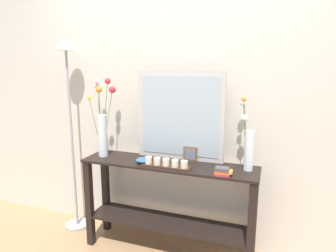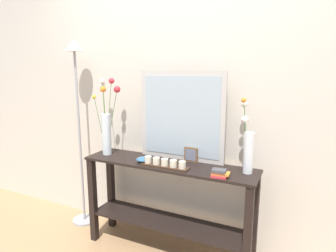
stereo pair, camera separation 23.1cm
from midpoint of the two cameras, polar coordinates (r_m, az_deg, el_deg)
ground_plane at (r=2.75m, az=-2.61°, el=-23.35°), size 7.00×6.00×0.02m
wall_back at (r=2.55m, az=-0.38°, el=6.67°), size 6.40×0.08×2.70m
console_table at (r=2.50m, az=-2.72°, el=-13.72°), size 1.44×0.35×0.79m
mirror_leaning at (r=2.41m, az=-0.37°, el=1.92°), size 0.74×0.03×0.74m
tall_vase_left at (r=2.61m, az=-15.14°, el=0.33°), size 0.22×0.19×0.68m
vase_right at (r=2.24m, az=12.54°, el=-3.23°), size 0.13×0.16×0.55m
candle_tray at (r=2.29m, az=-3.31°, el=-7.39°), size 0.39×0.09×0.07m
picture_frame_small at (r=2.42m, az=1.63°, el=-5.54°), size 0.11×0.01×0.12m
decorative_bowl at (r=2.40m, az=-7.69°, el=-6.67°), size 0.12×0.12×0.04m
book_stack at (r=2.15m, az=7.60°, el=-8.83°), size 0.13×0.10×0.06m
floor_lamp at (r=2.88m, az=-20.89°, el=3.87°), size 0.24×0.24×1.81m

